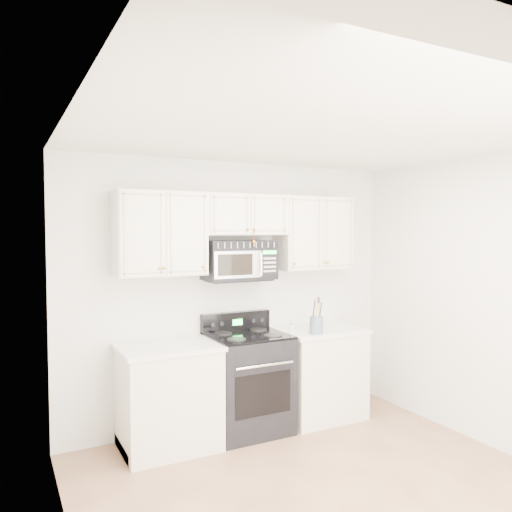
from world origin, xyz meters
TOP-DOWN VIEW (x-y plane):
  - room at (0.00, 0.00)m, footprint 3.51×3.51m
  - base_cabinet_left at (-0.80, 1.44)m, footprint 0.86×0.65m
  - base_cabinet_right at (0.80, 1.44)m, footprint 0.86×0.65m
  - range at (-0.02, 1.44)m, footprint 0.73×0.67m
  - upper_cabinets at (0.00, 1.58)m, footprint 2.44×0.37m
  - microwave at (-0.04, 1.57)m, footprint 0.68×0.39m
  - utensil_crock at (0.63, 1.23)m, footprint 0.13×0.13m
  - shaker_salt at (0.60, 1.30)m, footprint 0.04×0.04m
  - shaker_pepper at (0.46, 1.42)m, footprint 0.04×0.04m

SIDE VIEW (x-z plane):
  - base_cabinet_left at x=-0.80m, z-range -0.03..0.89m
  - base_cabinet_right at x=0.80m, z-range -0.03..0.89m
  - range at x=-0.02m, z-range -0.07..1.04m
  - shaker_pepper at x=0.46m, z-range 0.92..1.01m
  - shaker_salt at x=0.60m, z-range 0.92..1.02m
  - utensil_crock at x=0.63m, z-range 0.83..1.18m
  - room at x=0.00m, z-range 0.00..2.60m
  - microwave at x=-0.04m, z-range 1.45..1.83m
  - upper_cabinets at x=0.00m, z-range 1.56..2.31m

